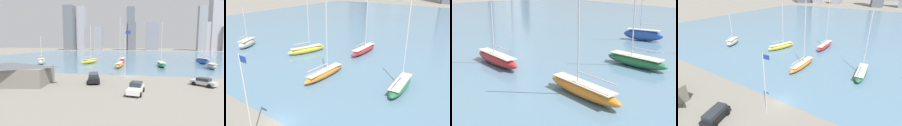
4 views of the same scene
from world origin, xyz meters
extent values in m
plane|color=gray|center=(0.00, 0.00, 0.00)|extent=(500.00, 500.00, 0.00)
cube|color=slate|center=(0.00, 70.00, 0.00)|extent=(180.00, 140.00, 0.00)
cylinder|color=silver|center=(-0.44, -3.66, 5.31)|extent=(0.14, 0.14, 10.61)
cube|color=#1E3899|center=(0.18, -3.66, 10.11)|extent=(1.10, 0.03, 0.70)
ellipsoid|color=#B72828|center=(-5.11, 31.62, 0.83)|extent=(2.07, 10.93, 1.65)
cube|color=beige|center=(-5.11, 31.62, 1.61)|extent=(1.70, 8.96, 0.10)
cube|color=#2D2D33|center=(-5.11, 31.62, 0.38)|extent=(0.17, 1.97, 0.74)
cylinder|color=silver|center=(-5.11, 32.44, 8.73)|extent=(0.18, 0.18, 14.14)
cylinder|color=silver|center=(-5.12, 30.27, 2.76)|extent=(0.17, 4.34, 0.14)
ellipsoid|color=beige|center=(-33.96, 17.47, 1.06)|extent=(5.13, 7.26, 2.10)
cube|color=beige|center=(-33.96, 17.47, 2.06)|extent=(4.21, 5.95, 0.10)
cube|color=#2D2D33|center=(-33.96, 17.47, 0.48)|extent=(0.66, 1.19, 0.95)
cylinder|color=silver|center=(-34.18, 17.94, 6.34)|extent=(0.18, 0.18, 8.46)
cylinder|color=silver|center=(-33.41, 16.26, 3.21)|extent=(1.67, 3.43, 0.14)
ellipsoid|color=yellow|center=(-16.93, 23.28, 0.83)|extent=(5.23, 10.21, 1.65)
cube|color=beige|center=(-16.93, 23.28, 1.61)|extent=(4.29, 8.37, 0.10)
cube|color=#2D2D33|center=(-16.93, 23.28, 0.38)|extent=(0.78, 1.78, 0.74)
cylinder|color=silver|center=(-16.66, 24.00, 8.12)|extent=(0.18, 0.18, 12.92)
cylinder|color=silver|center=(-17.38, 22.03, 2.76)|extent=(1.56, 3.97, 0.14)
ellipsoid|color=orange|center=(-4.06, 14.57, 0.77)|extent=(2.24, 10.88, 1.52)
cube|color=beige|center=(-4.06, 14.57, 1.48)|extent=(1.83, 8.92, 0.10)
cube|color=#2D2D33|center=(-4.06, 14.57, 0.35)|extent=(0.23, 1.95, 0.69)
cylinder|color=silver|center=(-4.03, 15.38, 8.89)|extent=(0.18, 0.18, 14.72)
cylinder|color=silver|center=(-4.12, 12.61, 2.63)|extent=(0.33, 5.54, 0.14)
ellipsoid|color=#236B3D|center=(9.61, 18.17, 0.79)|extent=(2.92, 9.92, 1.58)
cube|color=beige|center=(9.61, 18.17, 1.53)|extent=(2.39, 8.14, 0.10)
cube|color=#2D2D33|center=(9.61, 18.17, 0.36)|extent=(0.28, 1.77, 0.71)
cylinder|color=silver|center=(9.56, 18.90, 8.15)|extent=(0.18, 0.18, 13.13)
cylinder|color=silver|center=(9.72, 16.46, 2.68)|extent=(0.47, 4.89, 0.14)
cube|color=black|center=(-5.98, -9.30, 0.78)|extent=(3.18, 5.13, 0.80)
cube|color=#23282D|center=(-5.98, -9.30, 1.55)|extent=(2.70, 4.15, 0.75)
cylinder|color=black|center=(-7.36, -8.13, 0.38)|extent=(0.47, 0.80, 0.75)
cylinder|color=black|center=(-5.35, -7.60, 0.38)|extent=(0.47, 0.80, 0.75)
cylinder|color=black|center=(-6.60, -10.99, 0.38)|extent=(0.47, 0.80, 0.75)
cylinder|color=black|center=(-4.60, -10.46, 0.38)|extent=(0.47, 0.80, 0.75)
camera|label=1|loc=(3.43, -41.88, 7.67)|focal=28.00mm
camera|label=2|loc=(20.34, -14.96, 17.91)|focal=35.00mm
camera|label=3|loc=(-25.45, -8.02, 12.44)|focal=50.00mm
camera|label=4|loc=(15.44, -20.85, 19.47)|focal=28.00mm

